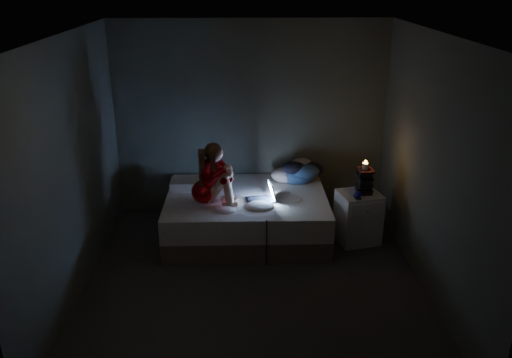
{
  "coord_description": "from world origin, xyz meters",
  "views": [
    {
      "loc": [
        -0.1,
        -4.92,
        3.14
      ],
      "look_at": [
        0.05,
        1.0,
        0.8
      ],
      "focal_mm": 37.03,
      "sensor_mm": 36.0,
      "label": 1
    }
  ],
  "objects_px": {
    "bed": "(247,215)",
    "woman": "(204,174)",
    "candle": "(366,163)",
    "laptop": "(260,192)",
    "nightstand": "(358,217)",
    "phone": "(355,197)"
  },
  "relations": [
    {
      "from": "woman",
      "to": "laptop",
      "type": "bearing_deg",
      "value": 2.76
    },
    {
      "from": "woman",
      "to": "candle",
      "type": "xyz_separation_m",
      "value": [
        1.92,
        0.1,
        0.08
      ]
    },
    {
      "from": "bed",
      "to": "woman",
      "type": "bearing_deg",
      "value": -152.56
    },
    {
      "from": "bed",
      "to": "nightstand",
      "type": "relative_size",
      "value": 3.08
    },
    {
      "from": "bed",
      "to": "phone",
      "type": "relative_size",
      "value": 14.14
    },
    {
      "from": "woman",
      "to": "nightstand",
      "type": "bearing_deg",
      "value": -2.87
    },
    {
      "from": "laptop",
      "to": "nightstand",
      "type": "height_order",
      "value": "laptop"
    },
    {
      "from": "nightstand",
      "to": "phone",
      "type": "distance_m",
      "value": 0.36
    },
    {
      "from": "phone",
      "to": "nightstand",
      "type": "bearing_deg",
      "value": 62.95
    },
    {
      "from": "candle",
      "to": "bed",
      "type": "bearing_deg",
      "value": 173.48
    },
    {
      "from": "woman",
      "to": "candle",
      "type": "bearing_deg",
      "value": -1.75
    },
    {
      "from": "laptop",
      "to": "nightstand",
      "type": "distance_m",
      "value": 1.25
    },
    {
      "from": "laptop",
      "to": "phone",
      "type": "distance_m",
      "value": 1.12
    },
    {
      "from": "nightstand",
      "to": "woman",
      "type": "bearing_deg",
      "value": 168.62
    },
    {
      "from": "candle",
      "to": "nightstand",
      "type": "bearing_deg",
      "value": -140.86
    },
    {
      "from": "bed",
      "to": "laptop",
      "type": "xyz_separation_m",
      "value": [
        0.17,
        -0.17,
        0.39
      ]
    },
    {
      "from": "nightstand",
      "to": "phone",
      "type": "height_order",
      "value": "phone"
    },
    {
      "from": "woman",
      "to": "bed",
      "type": "bearing_deg",
      "value": 22.78
    },
    {
      "from": "woman",
      "to": "nightstand",
      "type": "relative_size",
      "value": 1.2
    },
    {
      "from": "bed",
      "to": "candle",
      "type": "bearing_deg",
      "value": -6.52
    },
    {
      "from": "woman",
      "to": "phone",
      "type": "xyz_separation_m",
      "value": [
        1.78,
        -0.06,
        -0.28
      ]
    },
    {
      "from": "nightstand",
      "to": "phone",
      "type": "bearing_deg",
      "value": -140.75
    }
  ]
}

